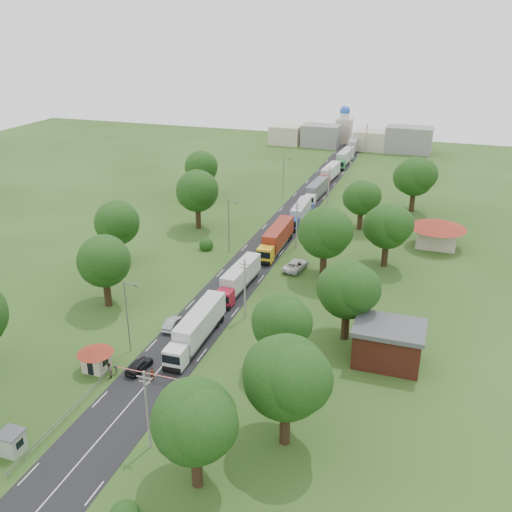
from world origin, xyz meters
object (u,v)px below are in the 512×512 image
at_px(car_lane_mid, 172,324).
at_px(pedestrian_near, 152,374).
at_px(truck_0, 197,327).
at_px(guard_booth, 95,354).
at_px(car_lane_front, 139,365).
at_px(info_sign, 313,210).
at_px(boom_barrier, 139,372).

height_order(car_lane_mid, pedestrian_near, pedestrian_near).
bearing_deg(truck_0, guard_booth, -132.62).
bearing_deg(car_lane_front, guard_booth, 22.30).
xyz_separation_m(guard_booth, car_lane_mid, (4.20, 12.00, -1.46)).
bearing_deg(info_sign, guard_booth, -101.68).
relative_size(guard_booth, car_lane_front, 1.05).
xyz_separation_m(truck_0, car_lane_mid, (-4.81, 2.21, -1.51)).
xyz_separation_m(truck_0, car_lane_front, (-4.04, -8.29, -1.49)).
bearing_deg(car_lane_front, pedestrian_near, 158.85).
bearing_deg(truck_0, boom_barrier, -107.94).
bearing_deg(car_lane_mid, truck_0, 151.22).
relative_size(boom_barrier, truck_0, 0.61).
height_order(info_sign, car_lane_front, info_sign).
distance_m(boom_barrier, guard_booth, 5.98).
relative_size(guard_booth, info_sign, 1.07).
relative_size(guard_booth, truck_0, 0.29).
height_order(info_sign, car_lane_mid, info_sign).
xyz_separation_m(guard_booth, truck_0, (9.01, 9.79, 0.04)).
distance_m(car_lane_front, car_lane_mid, 10.53).
relative_size(guard_booth, pedestrian_near, 2.78).
bearing_deg(car_lane_mid, guard_booth, 66.60).
xyz_separation_m(boom_barrier, truck_0, (3.17, 9.79, 1.32)).
distance_m(info_sign, truck_0, 50.33).
relative_size(truck_0, car_lane_front, 3.58).
bearing_deg(truck_0, info_sign, 86.14).
relative_size(boom_barrier, car_lane_mid, 2.16).
height_order(truck_0, pedestrian_near, truck_0).
distance_m(info_sign, car_lane_mid, 48.75).
height_order(boom_barrier, info_sign, info_sign).
bearing_deg(car_lane_mid, car_lane_front, 90.09).
distance_m(guard_booth, pedestrian_near, 7.58).
height_order(car_lane_front, car_lane_mid, car_lane_front).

